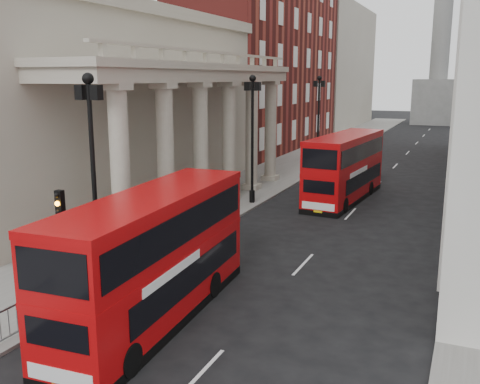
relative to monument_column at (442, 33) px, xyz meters
The scene contains 17 objects.
ground 93.57m from the monument_column, 93.73° to the right, with size 260.00×260.00×0.00m, color black.
sidewalk_west 64.64m from the monument_column, 98.26° to the right, with size 6.00×140.00×0.12m, color slate.
kerb 64.29m from the monument_column, 95.57° to the right, with size 0.20×140.00×0.14m, color slate.
portico_building 76.47m from the monument_column, 102.57° to the right, with size 9.00×28.00×12.00m, color #A69C8B.
brick_building 47.26m from the monument_column, 110.56° to the right, with size 9.00×32.00×22.00m, color maroon.
west_building_far 21.26m from the monument_column, 143.97° to the right, with size 9.00×30.00×20.00m, color #A69C8B.
monument_column is the anchor object (origin of this frame).
lamp_post_south 88.94m from the monument_column, 94.29° to the right, with size 1.05×0.44×8.32m.
lamp_post_mid 73.14m from the monument_column, 95.24° to the right, with size 1.05×0.44×8.32m.
lamp_post_north 57.46m from the monument_column, 96.72° to the right, with size 1.05×0.44×8.32m.
traffic_light 91.17m from the monument_column, 94.13° to the right, with size 0.28×0.33×4.30m.
crowd_barriers 91.29m from the monument_column, 94.05° to the right, with size 0.50×18.75×1.10m.
bus_near 90.44m from the monument_column, 91.99° to the right, with size 3.09×10.44×4.45m.
bus_far 69.67m from the monument_column, 91.05° to the right, with size 3.35×10.57×4.49m.
pedestrian_a 78.31m from the monument_column, 97.68° to the right, with size 0.56×0.37×1.53m, color black.
pedestrian_b 78.07m from the monument_column, 97.84° to the right, with size 0.79×0.62×1.63m, color black.
pedestrian_c 73.47m from the monument_column, 96.72° to the right, with size 0.93×0.60×1.89m, color black.
Camera 1 is at (12.54, -12.14, 8.25)m, focal length 40.00 mm.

